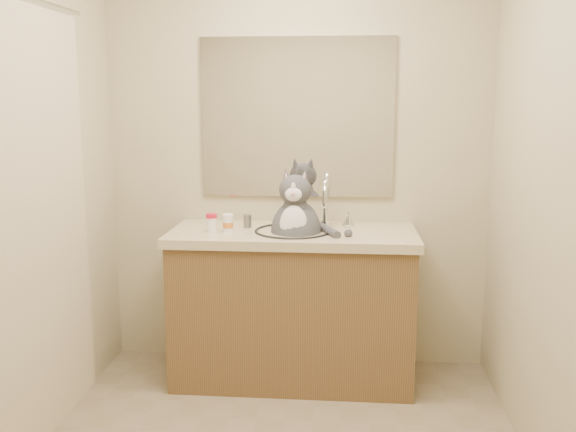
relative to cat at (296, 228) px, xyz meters
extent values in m
cube|color=tan|center=(-0.02, 0.32, 0.33)|extent=(2.20, 0.01, 2.40)
cube|color=tan|center=(-0.02, -2.19, 0.33)|extent=(2.20, 0.01, 2.40)
cube|color=tan|center=(-1.12, -0.94, 0.33)|extent=(0.01, 2.50, 2.40)
cube|color=tan|center=(1.09, -0.94, 0.33)|extent=(0.01, 2.50, 2.40)
cube|color=brown|center=(-0.02, 0.03, -0.47)|extent=(1.30, 0.55, 0.80)
cube|color=beige|center=(-0.02, 0.03, -0.04)|extent=(1.34, 0.59, 0.05)
torus|color=black|center=(-0.02, 0.01, -0.02)|extent=(0.42, 0.42, 0.02)
ellipsoid|color=white|center=(-0.02, 0.01, -0.09)|extent=(0.40, 0.40, 0.15)
cylinder|color=silver|center=(0.15, 0.18, 0.08)|extent=(0.03, 0.03, 0.18)
torus|color=silver|center=(0.15, 0.11, 0.17)|extent=(0.03, 0.16, 0.16)
cone|color=silver|center=(0.28, 0.18, 0.03)|extent=(0.06, 0.06, 0.08)
cube|color=white|center=(-0.02, 0.30, 0.58)|extent=(1.10, 0.02, 0.90)
cube|color=beige|center=(-1.07, -0.84, 0.13)|extent=(0.01, 1.20, 1.90)
ellipsoid|color=#45454A|center=(0.00, 0.01, -0.04)|extent=(0.29, 0.32, 0.37)
ellipsoid|color=white|center=(-0.01, -0.09, 0.02)|extent=(0.16, 0.09, 0.24)
ellipsoid|color=#45454A|center=(0.00, -0.03, 0.21)|extent=(0.18, 0.16, 0.16)
ellipsoid|color=white|center=(-0.01, -0.10, 0.20)|extent=(0.09, 0.05, 0.07)
sphere|color=#D88C8C|center=(-0.01, -0.12, 0.21)|extent=(0.02, 0.02, 0.02)
cone|color=#45454A|center=(-0.05, -0.01, 0.29)|extent=(0.07, 0.06, 0.08)
cone|color=#45454A|center=(0.04, -0.02, 0.29)|extent=(0.07, 0.06, 0.08)
cylinder|color=#45454A|center=(0.18, -0.03, 0.00)|extent=(0.13, 0.25, 0.04)
cylinder|color=white|center=(-0.45, -0.04, 0.02)|extent=(0.07, 0.07, 0.08)
cylinder|color=red|center=(-0.45, -0.04, 0.07)|extent=(0.08, 0.08, 0.02)
cylinder|color=white|center=(-0.36, -0.04, 0.02)|extent=(0.06, 0.06, 0.08)
cylinder|color=orange|center=(-0.36, -0.04, 0.02)|extent=(0.07, 0.07, 0.03)
cylinder|color=white|center=(-0.36, -0.04, 0.07)|extent=(0.07, 0.07, 0.02)
cylinder|color=slate|center=(-0.28, 0.09, 0.02)|extent=(0.05, 0.05, 0.07)
camera|label=1|loc=(0.26, -3.37, 0.69)|focal=40.00mm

